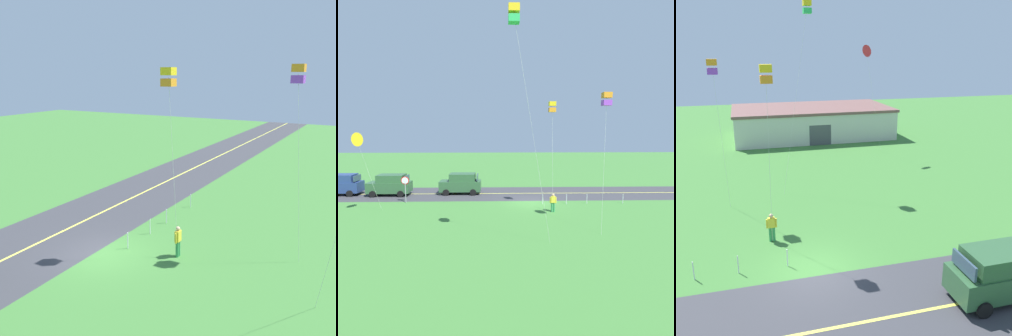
{
  "view_description": "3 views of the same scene",
  "coord_description": "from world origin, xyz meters",
  "views": [
    {
      "loc": [
        15.05,
        11.97,
        9.08
      ],
      "look_at": [
        0.14,
        3.81,
        5.01
      ],
      "focal_mm": 42.8,
      "sensor_mm": 36.0,
      "label": 1
    },
    {
      "loc": [
        3.09,
        28.15,
        7.11
      ],
      "look_at": [
        2.44,
        3.8,
        3.86
      ],
      "focal_mm": 31.96,
      "sensor_mm": 36.0,
      "label": 2
    },
    {
      "loc": [
        -2.7,
        -15.28,
        9.92
      ],
      "look_at": [
        2.24,
        2.64,
        4.09
      ],
      "focal_mm": 40.15,
      "sensor_mm": 36.0,
      "label": 3
    }
  ],
  "objects": [
    {
      "name": "kite_red_low",
      "position": [
        -1.44,
        2.97,
        8.85
      ],
      "size": [
        0.56,
        0.75,
        9.31
      ],
      "color": "silver",
      "rests_on": "ground"
    },
    {
      "name": "person_adult_near",
      "position": [
        -1.59,
        3.43,
        0.86
      ],
      "size": [
        0.58,
        0.22,
        1.6
      ],
      "rotation": [
        0.0,
        0.0,
        0.8
      ],
      "color": "#338C4C",
      "rests_on": "ground"
    },
    {
      "name": "road_centre_stripe",
      "position": [
        0.0,
        -4.0,
        0.01
      ],
      "size": [
        120.0,
        0.16,
        0.0
      ],
      "primitive_type": "cube",
      "color": "#E5E04C",
      "rests_on": "asphalt_road"
    },
    {
      "name": "kite_blue_mid",
      "position": [
        -4.09,
        8.23,
        9.0
      ],
      "size": [
        0.56,
        1.01,
        9.45
      ],
      "color": "silver",
      "rests_on": "ground"
    },
    {
      "name": "fence_post_2",
      "position": [
        -3.38,
        0.7,
        0.45
      ],
      "size": [
        0.05,
        0.05,
        0.9
      ],
      "primitive_type": "cylinder",
      "color": "silver",
      "rests_on": "ground"
    },
    {
      "name": "fence_post_1",
      "position": [
        -5.32,
        0.7,
        0.45
      ],
      "size": [
        0.05,
        0.05,
        0.9
      ],
      "primitive_type": "cylinder",
      "color": "silver",
      "rests_on": "ground"
    },
    {
      "name": "fence_post_0",
      "position": [
        -8.78,
        0.7,
        0.45
      ],
      "size": [
        0.05,
        0.05,
        0.9
      ],
      "primitive_type": "cylinder",
      "color": "silver",
      "rests_on": "ground"
    },
    {
      "name": "fence_post_3",
      "position": [
        -1.11,
        0.7,
        0.45
      ],
      "size": [
        0.05,
        0.05,
        0.9
      ],
      "primitive_type": "cylinder",
      "color": "silver",
      "rests_on": "ground"
    },
    {
      "name": "ground_plane",
      "position": [
        0.0,
        0.0,
        -0.05
      ],
      "size": [
        120.0,
        120.0,
        0.1
      ],
      "primitive_type": "cube",
      "color": "#3D7533"
    },
    {
      "name": "asphalt_road",
      "position": [
        0.0,
        -4.0,
        0.0
      ],
      "size": [
        120.0,
        7.0,
        0.0
      ],
      "primitive_type": "cube",
      "color": "#38383D",
      "rests_on": "ground"
    }
  ]
}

